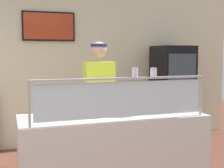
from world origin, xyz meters
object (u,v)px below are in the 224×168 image
object	(u,v)px
worker_figure	(99,100)
drink_fridge	(172,94)
parmesan_shaker	(135,73)
pepper_flake_shaker	(153,73)
pizza_server	(117,110)
pizza_tray	(117,112)

from	to	relation	value
worker_figure	drink_fridge	distance (m)	2.06
parmesan_shaker	pepper_flake_shaker	xyz separation A→B (m)	(0.20, -0.00, -0.00)
parmesan_shaker	pepper_flake_shaker	size ratio (longest dim) A/B	1.05
drink_fridge	pepper_flake_shaker	bearing A→B (deg)	-123.92
pizza_server	worker_figure	distance (m)	0.69
parmesan_shaker	pizza_tray	bearing A→B (deg)	97.96
parmesan_shaker	worker_figure	xyz separation A→B (m)	(-0.06, 1.04, -0.41)
drink_fridge	pizza_server	bearing A→B (deg)	-133.43
parmesan_shaker	worker_figure	bearing A→B (deg)	93.21
pepper_flake_shaker	drink_fridge	bearing A→B (deg)	56.08
pizza_server	pepper_flake_shaker	xyz separation A→B (m)	(0.26, -0.35, 0.43)
pizza_tray	parmesan_shaker	bearing A→B (deg)	-82.04
pepper_flake_shaker	pizza_server	bearing A→B (deg)	126.29
pizza_tray	pepper_flake_shaker	world-z (taller)	pepper_flake_shaker
pizza_server	drink_fridge	bearing A→B (deg)	47.97
pizza_tray	pepper_flake_shaker	size ratio (longest dim) A/B	5.29
drink_fridge	worker_figure	bearing A→B (deg)	-146.76
pizza_server	drink_fridge	xyz separation A→B (m)	(1.72, 1.81, -0.12)
worker_figure	pizza_tray	bearing A→B (deg)	-89.47
pizza_tray	drink_fridge	xyz separation A→B (m)	(1.71, 1.79, -0.09)
pizza_server	drink_fridge	world-z (taller)	drink_fridge
worker_figure	parmesan_shaker	bearing A→B (deg)	-86.79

